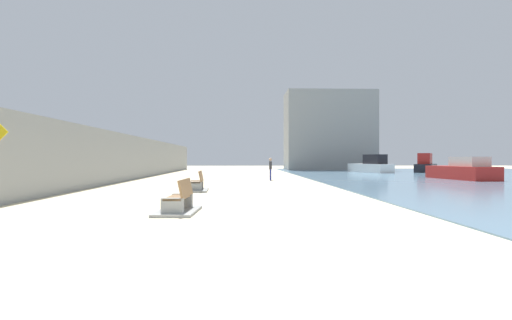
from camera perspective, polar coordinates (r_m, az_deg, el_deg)
ground_plane at (r=26.57m, az=-4.01°, el=-3.18°), size 120.00×120.00×0.00m
seawall at (r=27.79m, az=-19.66°, el=0.33°), size 0.80×64.00×3.27m
bench_near at (r=11.77m, az=-11.05°, el=-6.32°), size 1.20×2.15×0.98m
bench_far at (r=19.38m, az=-8.51°, el=-3.75°), size 1.18×2.14×0.98m
person_walking at (r=28.45m, az=2.10°, el=-1.07°), size 0.22×0.53×1.62m
boat_far_right at (r=48.90m, az=23.22°, el=-0.70°), size 4.73×6.13×2.13m
boat_far_left at (r=33.02m, az=27.58°, el=-1.37°), size 2.76×6.06×1.67m
boat_mid_bay at (r=46.12m, az=16.21°, el=-0.80°), size 3.42×6.86×1.99m
harbor_building at (r=55.99m, az=10.46°, el=4.10°), size 12.00×6.00×10.75m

